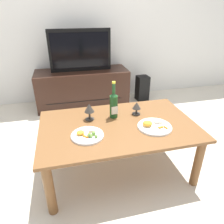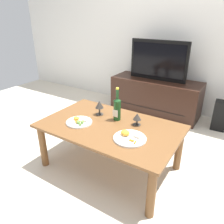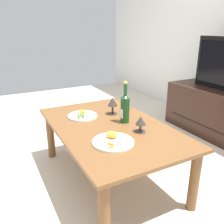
# 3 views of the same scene
# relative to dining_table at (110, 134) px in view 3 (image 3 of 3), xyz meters

# --- Properties ---
(ground_plane) EXTENTS (6.40, 6.40, 0.00)m
(ground_plane) POSITION_rel_dining_table_xyz_m (0.00, 0.00, -0.41)
(ground_plane) COLOR beige
(dining_table) EXTENTS (1.30, 0.81, 0.48)m
(dining_table) POSITION_rel_dining_table_xyz_m (0.00, 0.00, 0.00)
(dining_table) COLOR brown
(dining_table) RESTS_ON ground_plane
(tv_stand) EXTENTS (1.33, 0.49, 0.54)m
(tv_stand) POSITION_rel_dining_table_xyz_m (-0.14, 1.51, -0.14)
(tv_stand) COLOR black
(tv_stand) RESTS_ON ground_plane
(wine_bottle) EXTENTS (0.07, 0.07, 0.33)m
(wine_bottle) POSITION_rel_dining_table_xyz_m (-0.01, 0.14, 0.20)
(wine_bottle) COLOR #19471E
(wine_bottle) RESTS_ON dining_table
(goblet_left) EXTENTS (0.09, 0.09, 0.15)m
(goblet_left) POSITION_rel_dining_table_xyz_m (-0.22, 0.14, 0.18)
(goblet_left) COLOR #38332D
(goblet_left) RESTS_ON dining_table
(goblet_right) EXTENTS (0.08, 0.08, 0.12)m
(goblet_right) POSITION_rel_dining_table_xyz_m (0.21, 0.14, 0.15)
(goblet_right) COLOR #38332D
(goblet_right) RESTS_ON dining_table
(dinner_plate_left) EXTENTS (0.25, 0.25, 0.05)m
(dinner_plate_left) POSITION_rel_dining_table_xyz_m (-0.28, -0.12, 0.09)
(dinner_plate_left) COLOR white
(dinner_plate_left) RESTS_ON dining_table
(dinner_plate_right) EXTENTS (0.28, 0.28, 0.06)m
(dinner_plate_right) POSITION_rel_dining_table_xyz_m (0.27, -0.11, 0.09)
(dinner_plate_right) COLOR white
(dinner_plate_right) RESTS_ON dining_table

